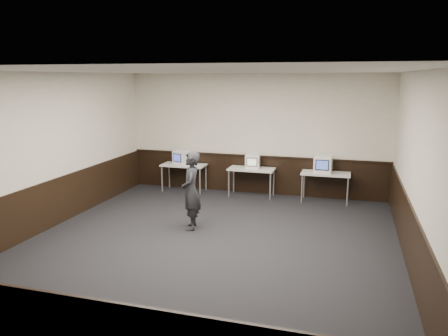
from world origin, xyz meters
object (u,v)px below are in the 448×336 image
(desk_center, at_px, (252,171))
(desk_right, at_px, (326,175))
(emac_center, at_px, (253,161))
(desk_left, at_px, (184,167))
(emac_left, at_px, (182,157))
(emac_right, at_px, (323,164))
(person, at_px, (191,191))

(desk_center, distance_m, desk_right, 1.90)
(desk_center, xyz_separation_m, desk_right, (1.90, 0.00, 0.00))
(desk_right, relative_size, emac_center, 2.82)
(desk_right, bearing_deg, emac_center, 179.34)
(desk_left, xyz_separation_m, emac_left, (-0.06, 0.01, 0.26))
(emac_left, bearing_deg, desk_left, 7.73)
(desk_left, bearing_deg, desk_right, 0.00)
(desk_left, relative_size, emac_left, 2.44)
(emac_left, bearing_deg, emac_right, 17.99)
(desk_right, bearing_deg, emac_right, -164.56)
(desk_left, xyz_separation_m, desk_center, (1.90, 0.00, 0.00))
(emac_right, bearing_deg, emac_center, -179.52)
(desk_left, bearing_deg, desk_center, 0.00)
(desk_left, distance_m, person, 3.09)
(desk_center, height_order, emac_center, emac_center)
(desk_left, relative_size, emac_center, 2.82)
(emac_right, bearing_deg, desk_center, -178.82)
(desk_center, xyz_separation_m, emac_right, (1.82, -0.02, 0.29))
(desk_left, distance_m, emac_center, 1.94)
(desk_left, distance_m, desk_center, 1.90)
(desk_center, relative_size, emac_right, 2.50)
(emac_right, xyz_separation_m, person, (-2.45, -2.80, -0.16))
(desk_left, height_order, person, person)
(emac_left, xyz_separation_m, emac_center, (1.99, 0.01, -0.00))
(desk_left, xyz_separation_m, person, (1.27, -2.82, 0.13))
(emac_right, relative_size, person, 0.30)
(emac_center, relative_size, emac_right, 0.88)
(desk_left, xyz_separation_m, emac_center, (1.92, 0.02, 0.25))
(desk_right, bearing_deg, emac_left, 179.83)
(emac_right, bearing_deg, person, -129.45)
(emac_left, height_order, emac_center, emac_left)
(desk_left, relative_size, person, 0.74)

